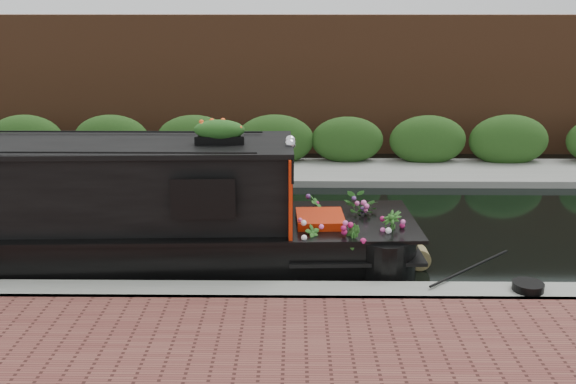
{
  "coord_description": "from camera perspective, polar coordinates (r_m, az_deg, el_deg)",
  "views": [
    {
      "loc": [
        0.69,
        -11.99,
        4.32
      ],
      "look_at": [
        0.56,
        -0.6,
        0.95
      ],
      "focal_mm": 40.0,
      "sensor_mm": 36.0,
      "label": 1
    }
  ],
  "objects": [
    {
      "name": "narrowboat",
      "position": [
        11.49,
        -20.39,
        -2.36
      ],
      "size": [
        11.82,
        2.51,
        2.75
      ],
      "rotation": [
        0.0,
        0.0,
        0.04
      ],
      "color": "black",
      "rests_on": "ground"
    },
    {
      "name": "ground",
      "position": [
        12.77,
        -2.48,
        -3.34
      ],
      "size": [
        80.0,
        80.0,
        0.0
      ],
      "primitive_type": "plane",
      "color": "black",
      "rests_on": "ground"
    },
    {
      "name": "rope_fender",
      "position": [
        11.15,
        11.53,
        -5.7
      ],
      "size": [
        0.36,
        0.35,
        0.36
      ],
      "primitive_type": "cylinder",
      "rotation": [
        1.57,
        0.0,
        0.0
      ],
      "color": "olive",
      "rests_on": "ground"
    },
    {
      "name": "far_bank_path",
      "position": [
        16.78,
        -1.71,
        1.53
      ],
      "size": [
        40.0,
        2.4,
        0.34
      ],
      "primitive_type": "cube",
      "color": "gray",
      "rests_on": "ground"
    },
    {
      "name": "far_hedge",
      "position": [
        17.65,
        -1.59,
        2.28
      ],
      "size": [
        40.0,
        1.1,
        2.8
      ],
      "primitive_type": "cube",
      "color": "#234717",
      "rests_on": "ground"
    },
    {
      "name": "near_bank_coping",
      "position": [
        9.73,
        -3.53,
        -9.93
      ],
      "size": [
        40.0,
        0.6,
        0.5
      ],
      "primitive_type": "cube",
      "color": "gray",
      "rests_on": "ground"
    },
    {
      "name": "coiled_mooring_rope",
      "position": [
        10.18,
        20.56,
        -7.87
      ],
      "size": [
        0.46,
        0.46,
        0.12
      ],
      "primitive_type": "cylinder",
      "color": "black",
      "rests_on": "near_bank_coping"
    },
    {
      "name": "far_brick_wall",
      "position": [
        19.69,
        -1.36,
        3.78
      ],
      "size": [
        40.0,
        1.0,
        8.0
      ],
      "primitive_type": "cube",
      "color": "brown",
      "rests_on": "ground"
    }
  ]
}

